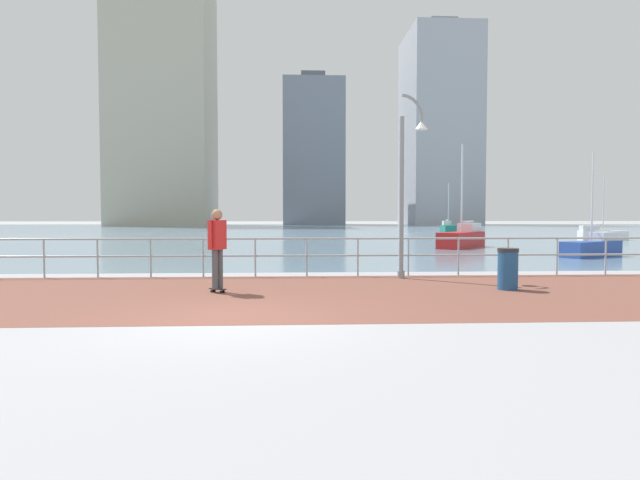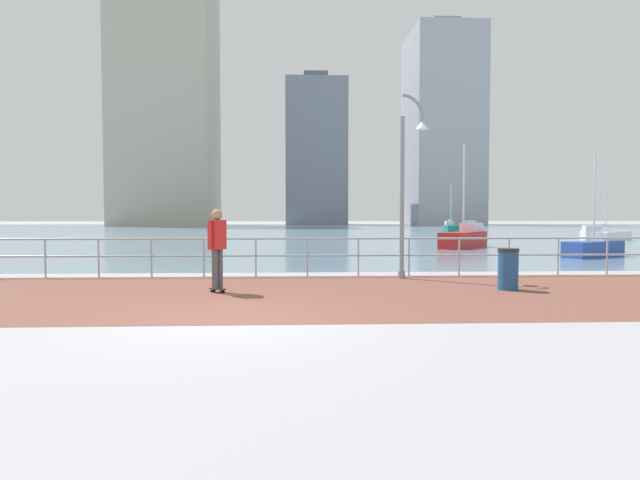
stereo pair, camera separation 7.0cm
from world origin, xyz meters
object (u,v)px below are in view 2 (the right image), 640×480
trash_bin (508,269)px  sailboat_gray (464,238)px  skateboarder (217,242)px  sailboat_red (451,228)px  sailboat_teal (595,247)px  lamppost (408,177)px  sailboat_white (604,234)px

trash_bin → sailboat_gray: sailboat_gray is taller
trash_bin → sailboat_gray: size_ratio=0.17×
skateboarder → sailboat_red: 43.40m
sailboat_gray → trash_bin: bearing=-104.2°
skateboarder → sailboat_teal: sailboat_teal is taller
trash_bin → sailboat_gray: bearing=75.8°
sailboat_teal → trash_bin: bearing=-128.0°
skateboarder → sailboat_gray: sailboat_gray is taller
lamppost → sailboat_white: lamppost is taller
trash_bin → sailboat_teal: bearing=52.0°
sailboat_gray → sailboat_red: size_ratio=1.11×
sailboat_teal → sailboat_gray: sailboat_gray is taller
sailboat_white → lamppost: bearing=-130.0°
sailboat_teal → sailboat_white: bearing=58.5°
lamppost → sailboat_red: 39.52m
sailboat_gray → sailboat_red: bearing=75.4°
sailboat_teal → lamppost: bearing=-142.4°
sailboat_white → sailboat_red: size_ratio=0.88×
skateboarder → trash_bin: bearing=1.2°
skateboarder → sailboat_teal: 16.62m
lamppost → sailboat_teal: (9.03, 6.95, -2.28)m
trash_bin → sailboat_teal: size_ratio=0.22×
trash_bin → sailboat_red: size_ratio=0.19×
trash_bin → sailboat_white: bearing=55.8°
skateboarder → trash_bin: size_ratio=1.93×
lamppost → trash_bin: (1.76, -2.34, -2.21)m
sailboat_teal → sailboat_gray: size_ratio=0.78×
trash_bin → lamppost: bearing=127.0°
trash_bin → sailboat_gray: (3.99, 15.71, 0.04)m
trash_bin → sailboat_red: sailboat_red is taller
sailboat_white → skateboarder: bearing=-133.4°
skateboarder → sailboat_teal: bearing=34.6°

